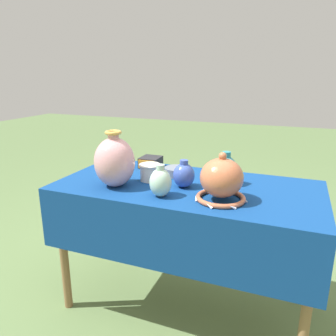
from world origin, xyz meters
name	(u,v)px	position (x,y,z in m)	size (l,w,h in m)	color
ground_plane	(185,303)	(0.00, 0.00, 0.00)	(14.00, 14.00, 0.00)	#567042
display_table	(186,200)	(0.00, -0.02, 0.64)	(1.33, 0.65, 0.72)	olive
vase_tall_bulbous	(115,162)	(-0.33, -0.15, 0.84)	(0.20, 0.20, 0.28)	#D19399
vase_dome_bell	(221,181)	(0.21, -0.15, 0.81)	(0.23, 0.24, 0.22)	#BC6642
mosaic_tile_box	(151,162)	(-0.31, 0.23, 0.75)	(0.12, 0.13, 0.06)	#232328
jar_round_cobalt	(184,175)	(-0.01, -0.04, 0.78)	(0.11, 0.11, 0.14)	#3851A8
jar_round_celadon	(160,182)	(-0.06, -0.20, 0.78)	(0.10, 0.10, 0.15)	#A8CCB7
pot_squat_slate	(176,171)	(-0.11, 0.13, 0.74)	(0.13, 0.13, 0.05)	slate
cup_wide_ivory	(150,172)	(-0.21, -0.01, 0.77)	(0.12, 0.12, 0.09)	white
jar_round_teal	(226,170)	(0.18, 0.08, 0.79)	(0.11, 0.11, 0.17)	teal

